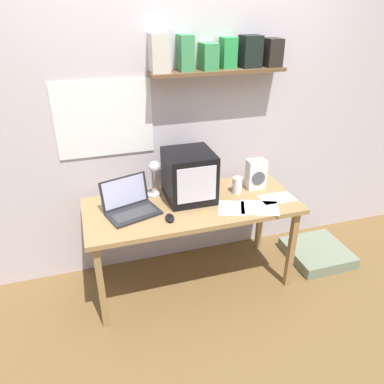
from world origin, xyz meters
TOP-DOWN VIEW (x-y plane):
  - ground_plane at (0.00, 0.00)m, footprint 12.00×12.00m
  - back_wall at (0.01, 0.43)m, footprint 5.60×0.24m
  - corner_desk at (0.00, 0.00)m, footprint 1.57×0.66m
  - crt_monitor at (0.01, 0.10)m, footprint 0.35×0.37m
  - laptop at (-0.45, 0.03)m, footprint 0.41×0.35m
  - desk_lamp at (-0.23, 0.18)m, footprint 0.11×0.15m
  - juice_glass at (0.39, 0.07)m, footprint 0.08×0.08m
  - space_heater at (0.56, 0.11)m, footprint 0.15×0.11m
  - computer_mouse at (-0.21, -0.17)m, footprint 0.07×0.11m
  - printed_handout at (0.64, -0.11)m, footprint 0.26×0.15m
  - loose_paper_near_laptop at (0.25, -0.14)m, footprint 0.25×0.26m
  - open_notebook at (0.45, -0.20)m, footprint 0.33×0.30m
  - floor_cushion at (1.16, -0.03)m, footprint 0.50×0.50m

SIDE VIEW (x-z plane):
  - ground_plane at x=0.00m, z-range 0.00..0.00m
  - floor_cushion at x=1.16m, z-range 0.00..0.10m
  - corner_desk at x=0.00m, z-range 0.30..1.02m
  - printed_handout at x=0.64m, z-range 0.72..0.73m
  - loose_paper_near_laptop at x=0.25m, z-range 0.72..0.73m
  - open_notebook at x=0.45m, z-range 0.72..0.73m
  - computer_mouse at x=-0.21m, z-range 0.72..0.75m
  - juice_glass at x=0.39m, z-range 0.72..0.84m
  - laptop at x=-0.45m, z-range 0.66..0.90m
  - space_heater at x=0.56m, z-range 0.72..0.96m
  - crt_monitor at x=0.01m, z-range 0.72..1.09m
  - desk_lamp at x=-0.23m, z-range 0.78..1.08m
  - back_wall at x=0.01m, z-range 0.01..2.61m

